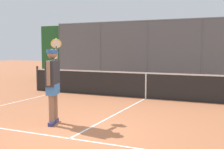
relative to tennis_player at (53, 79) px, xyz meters
name	(u,v)px	position (x,y,z in m)	size (l,w,h in m)	color
ground_plane	(82,132)	(-0.99, 0.34, -1.09)	(60.00, 60.00, 0.00)	#A8603D
court_line_markings	(62,142)	(-0.99, 1.12, -1.09)	(7.74, 9.54, 0.01)	white
fence_backdrop	(176,53)	(-0.99, -9.78, 0.52)	(16.97, 1.37, 3.35)	#565B60
tennis_net	(146,85)	(-0.99, -4.39, -0.59)	(9.94, 0.09, 1.07)	#2D2D2D
tennis_player	(53,79)	(0.00, 0.00, 0.00)	(0.80, 1.34, 2.11)	navy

